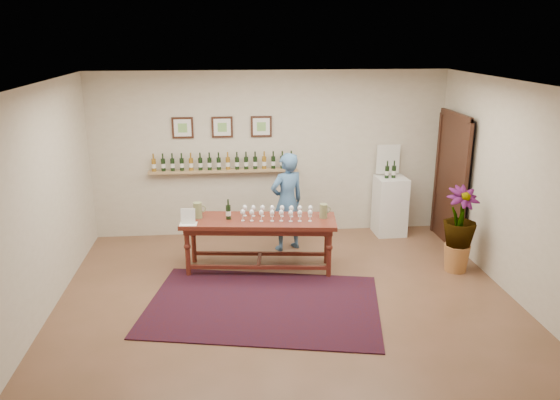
{
  "coord_description": "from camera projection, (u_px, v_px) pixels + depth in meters",
  "views": [
    {
      "loc": [
        -0.73,
        -6.58,
        3.37
      ],
      "look_at": [
        0.0,
        0.8,
        1.1
      ],
      "focal_mm": 35.0,
      "sensor_mm": 36.0,
      "label": 1
    }
  ],
  "objects": [
    {
      "name": "pedestal_bottles",
      "position": [
        391.0,
        169.0,
        9.23
      ],
      "size": [
        0.33,
        0.1,
        0.32
      ],
      "primitive_type": null,
      "rotation": [
        0.0,
        0.0,
        0.03
      ],
      "color": "black",
      "rests_on": "display_pedestal"
    },
    {
      "name": "table_bottles",
      "position": [
        229.0,
        208.0,
        7.9
      ],
      "size": [
        0.34,
        0.24,
        0.32
      ],
      "primitive_type": null,
      "rotation": [
        0.0,
        0.0,
        -0.24
      ],
      "color": "black",
      "rests_on": "tasting_table"
    },
    {
      "name": "pitcher_right",
      "position": [
        323.0,
        211.0,
        7.93
      ],
      "size": [
        0.15,
        0.15,
        0.21
      ],
      "primitive_type": null,
      "rotation": [
        0.0,
        0.0,
        -0.12
      ],
      "color": "olive",
      "rests_on": "tasting_table"
    },
    {
      "name": "table_glasses",
      "position": [
        277.0,
        213.0,
        7.9
      ],
      "size": [
        1.31,
        0.46,
        0.18
      ],
      "primitive_type": null,
      "rotation": [
        0.0,
        0.0,
        -0.13
      ],
      "color": "white",
      "rests_on": "tasting_table"
    },
    {
      "name": "display_pedestal",
      "position": [
        390.0,
        206.0,
        9.45
      ],
      "size": [
        0.52,
        0.52,
        1.01
      ],
      "primitive_type": "cube",
      "rotation": [
        0.0,
        0.0,
        0.03
      ],
      "color": "white",
      "rests_on": "ground"
    },
    {
      "name": "menu_card",
      "position": [
        188.0,
        216.0,
        7.68
      ],
      "size": [
        0.25,
        0.19,
        0.22
      ],
      "primitive_type": "cube",
      "rotation": [
        0.0,
        0.0,
        -0.04
      ],
      "color": "silver",
      "rests_on": "tasting_table"
    },
    {
      "name": "pitcher_left",
      "position": [
        198.0,
        210.0,
        7.92
      ],
      "size": [
        0.18,
        0.18,
        0.23
      ],
      "primitive_type": null,
      "rotation": [
        0.0,
        0.0,
        -0.28
      ],
      "color": "olive",
      "rests_on": "tasting_table"
    },
    {
      "name": "room_shell",
      "position": [
        402.0,
        176.0,
        8.95
      ],
      "size": [
        6.0,
        6.0,
        6.0
      ],
      "color": "beige",
      "rests_on": "ground"
    },
    {
      "name": "person",
      "position": [
        287.0,
        202.0,
        8.68
      ],
      "size": [
        0.69,
        0.59,
        1.6
      ],
      "primitive_type": "imported",
      "rotation": [
        0.0,
        0.0,
        3.56
      ],
      "color": "#3B608B",
      "rests_on": "ground"
    },
    {
      "name": "tasting_table",
      "position": [
        259.0,
        227.0,
        7.95
      ],
      "size": [
        2.3,
        0.96,
        0.79
      ],
      "rotation": [
        0.0,
        0.0,
        -0.12
      ],
      "color": "#491D12",
      "rests_on": "ground"
    },
    {
      "name": "info_sign",
      "position": [
        388.0,
        159.0,
        9.4
      ],
      "size": [
        0.41,
        0.03,
        0.56
      ],
      "primitive_type": "cube",
      "rotation": [
        0.0,
        0.0,
        0.03
      ],
      "color": "silver",
      "rests_on": "display_pedestal"
    },
    {
      "name": "potted_plant",
      "position": [
        459.0,
        230.0,
        7.91
      ],
      "size": [
        0.67,
        0.67,
        1.1
      ],
      "rotation": [
        0.0,
        0.0,
        0.16
      ],
      "color": "#A46936",
      "rests_on": "ground"
    },
    {
      "name": "ground",
      "position": [
        286.0,
        296.0,
        7.32
      ],
      "size": [
        6.0,
        6.0,
        0.0
      ],
      "primitive_type": "plane",
      "color": "brown",
      "rests_on": "ground"
    },
    {
      "name": "rug",
      "position": [
        263.0,
        305.0,
        7.05
      ],
      "size": [
        3.29,
        2.52,
        0.02
      ],
      "primitive_type": "cube",
      "rotation": [
        0.0,
        0.0,
        -0.2
      ],
      "color": "#420F0B",
      "rests_on": "ground"
    }
  ]
}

